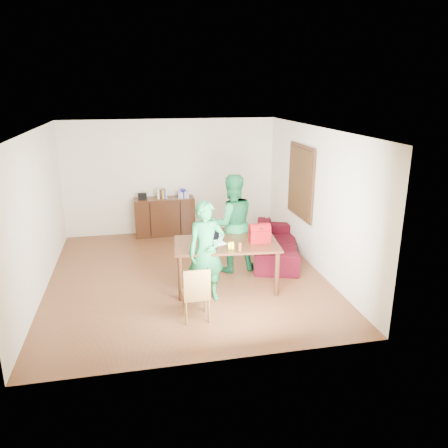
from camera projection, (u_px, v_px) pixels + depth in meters
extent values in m
cube|color=#421F10|center=(187.00, 278.00, 8.23)|extent=(5.00, 5.50, 0.10)
cube|color=white|center=(183.00, 127.00, 7.39)|extent=(5.00, 5.50, 0.10)
cube|color=beige|center=(171.00, 177.00, 10.42)|extent=(5.00, 0.10, 2.70)
cube|color=beige|center=(213.00, 266.00, 5.19)|extent=(5.00, 0.10, 2.70)
cube|color=beige|center=(33.00, 214.00, 7.31)|extent=(0.10, 5.50, 2.70)
cube|color=beige|center=(318.00, 199.00, 8.30)|extent=(0.10, 5.50, 2.70)
cube|color=#3F2614|center=(301.00, 182.00, 8.88)|extent=(0.04, 1.28, 1.48)
cube|color=#492B15|center=(299.00, 182.00, 8.88)|extent=(0.01, 1.18, 1.36)
cube|color=black|center=(165.00, 216.00, 10.38)|extent=(1.40, 0.45, 0.90)
cube|color=black|center=(142.00, 196.00, 10.13)|extent=(0.20, 0.14, 0.14)
cube|color=#A7A8B1|center=(183.00, 194.00, 10.31)|extent=(0.24, 0.22, 0.14)
ellipsoid|color=#1E1AAD|center=(183.00, 190.00, 10.28)|extent=(0.14, 0.14, 0.07)
cube|color=black|center=(226.00, 244.00, 7.50)|extent=(1.86, 1.16, 0.04)
cylinder|color=black|center=(180.00, 279.00, 7.14)|extent=(0.08, 0.08, 0.79)
cylinder|color=black|center=(277.00, 274.00, 7.31)|extent=(0.08, 0.08, 0.79)
cylinder|color=black|center=(180.00, 259.00, 7.93)|extent=(0.08, 0.08, 0.79)
cylinder|color=black|center=(267.00, 256.00, 8.10)|extent=(0.08, 0.08, 0.79)
cube|color=brown|center=(196.00, 294.00, 6.57)|extent=(0.39, 0.38, 0.04)
cube|color=brown|center=(197.00, 285.00, 6.34)|extent=(0.39, 0.03, 0.45)
imported|color=#166632|center=(206.00, 252.00, 7.06)|extent=(0.64, 0.44, 1.68)
imported|color=#145B2E|center=(232.00, 223.00, 8.22)|extent=(0.96, 0.78, 1.87)
cube|color=white|center=(216.00, 243.00, 7.45)|extent=(0.34, 0.28, 0.02)
cube|color=black|center=(216.00, 237.00, 7.42)|extent=(0.31, 0.16, 0.19)
cylinder|color=#602A15|center=(240.00, 246.00, 7.11)|extent=(0.07, 0.07, 0.16)
cube|color=#69070A|center=(260.00, 235.00, 7.50)|extent=(0.36, 0.21, 0.26)
imported|color=#3A0A07|center=(277.00, 243.00, 9.02)|extent=(1.47, 2.32, 0.63)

